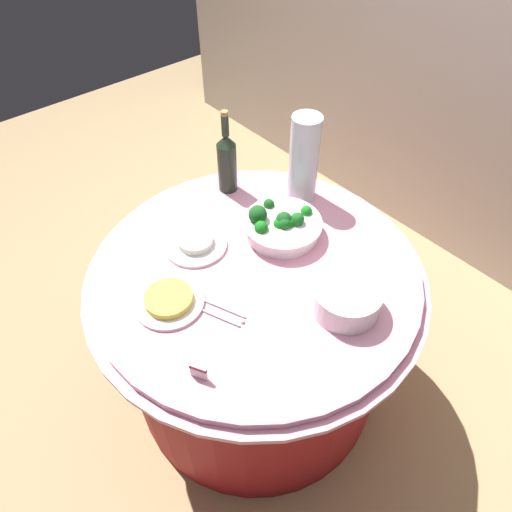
{
  "coord_description": "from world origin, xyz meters",
  "views": [
    {
      "loc": [
        0.79,
        -0.69,
        1.88
      ],
      "look_at": [
        0.0,
        0.0,
        0.79
      ],
      "focal_mm": 32.34,
      "sensor_mm": 36.0,
      "label": 1
    }
  ],
  "objects_px": {
    "plate_stack": "(346,299)",
    "wine_bottle": "(227,161)",
    "decorative_fruit_vase": "(304,161)",
    "label_placard_front": "(198,371)",
    "serving_tongs": "(222,313)",
    "broccoli_bowl": "(281,226)",
    "food_plate_fried_egg": "(169,300)",
    "food_plate_rice": "(196,243)"
  },
  "relations": [
    {
      "from": "plate_stack",
      "to": "wine_bottle",
      "type": "bearing_deg",
      "value": 171.54
    },
    {
      "from": "plate_stack",
      "to": "wine_bottle",
      "type": "distance_m",
      "value": 0.72
    },
    {
      "from": "food_plate_rice",
      "to": "plate_stack",
      "type": "bearing_deg",
      "value": 19.59
    },
    {
      "from": "label_placard_front",
      "to": "serving_tongs",
      "type": "bearing_deg",
      "value": 125.75
    },
    {
      "from": "plate_stack",
      "to": "label_placard_front",
      "type": "xyz_separation_m",
      "value": [
        -0.1,
        -0.48,
        -0.01
      ]
    },
    {
      "from": "wine_bottle",
      "to": "serving_tongs",
      "type": "relative_size",
      "value": 2.04
    },
    {
      "from": "decorative_fruit_vase",
      "to": "serving_tongs",
      "type": "relative_size",
      "value": 2.06
    },
    {
      "from": "broccoli_bowl",
      "to": "serving_tongs",
      "type": "xyz_separation_m",
      "value": [
        0.14,
        -0.38,
        -0.04
      ]
    },
    {
      "from": "broccoli_bowl",
      "to": "decorative_fruit_vase",
      "type": "distance_m",
      "value": 0.27
    },
    {
      "from": "broccoli_bowl",
      "to": "serving_tongs",
      "type": "distance_m",
      "value": 0.41
    },
    {
      "from": "label_placard_front",
      "to": "broccoli_bowl",
      "type": "bearing_deg",
      "value": 115.72
    },
    {
      "from": "wine_bottle",
      "to": "serving_tongs",
      "type": "bearing_deg",
      "value": -40.54
    },
    {
      "from": "decorative_fruit_vase",
      "to": "label_placard_front",
      "type": "bearing_deg",
      "value": -63.75
    },
    {
      "from": "plate_stack",
      "to": "decorative_fruit_vase",
      "type": "bearing_deg",
      "value": 148.94
    },
    {
      "from": "plate_stack",
      "to": "wine_bottle",
      "type": "relative_size",
      "value": 0.62
    },
    {
      "from": "decorative_fruit_vase",
      "to": "plate_stack",
      "type": "bearing_deg",
      "value": -31.06
    },
    {
      "from": "serving_tongs",
      "to": "label_placard_front",
      "type": "bearing_deg",
      "value": -54.25
    },
    {
      "from": "food_plate_rice",
      "to": "serving_tongs",
      "type": "bearing_deg",
      "value": -21.26
    },
    {
      "from": "food_plate_fried_egg",
      "to": "label_placard_front",
      "type": "bearing_deg",
      "value": -16.84
    },
    {
      "from": "broccoli_bowl",
      "to": "food_plate_rice",
      "type": "distance_m",
      "value": 0.31
    },
    {
      "from": "plate_stack",
      "to": "food_plate_rice",
      "type": "distance_m",
      "value": 0.56
    },
    {
      "from": "food_plate_fried_egg",
      "to": "broccoli_bowl",
      "type": "bearing_deg",
      "value": 89.99
    },
    {
      "from": "plate_stack",
      "to": "broccoli_bowl",
      "type": "bearing_deg",
      "value": 167.91
    },
    {
      "from": "broccoli_bowl",
      "to": "wine_bottle",
      "type": "distance_m",
      "value": 0.35
    },
    {
      "from": "broccoli_bowl",
      "to": "food_plate_fried_egg",
      "type": "bearing_deg",
      "value": -90.01
    },
    {
      "from": "food_plate_rice",
      "to": "food_plate_fried_egg",
      "type": "distance_m",
      "value": 0.26
    },
    {
      "from": "wine_bottle",
      "to": "decorative_fruit_vase",
      "type": "xyz_separation_m",
      "value": [
        0.22,
        0.19,
        0.03
      ]
    },
    {
      "from": "wine_bottle",
      "to": "label_placard_front",
      "type": "bearing_deg",
      "value": -44.12
    },
    {
      "from": "label_placard_front",
      "to": "food_plate_fried_egg",
      "type": "bearing_deg",
      "value": 163.16
    },
    {
      "from": "wine_bottle",
      "to": "food_plate_rice",
      "type": "xyz_separation_m",
      "value": [
        0.18,
        -0.29,
        -0.12
      ]
    },
    {
      "from": "decorative_fruit_vase",
      "to": "serving_tongs",
      "type": "height_order",
      "value": "decorative_fruit_vase"
    },
    {
      "from": "broccoli_bowl",
      "to": "food_plate_fried_egg",
      "type": "xyz_separation_m",
      "value": [
        -0.0,
        -0.48,
        -0.03
      ]
    },
    {
      "from": "serving_tongs",
      "to": "food_plate_rice",
      "type": "distance_m",
      "value": 0.31
    },
    {
      "from": "plate_stack",
      "to": "food_plate_fried_egg",
      "type": "relative_size",
      "value": 0.95
    },
    {
      "from": "broccoli_bowl",
      "to": "wine_bottle",
      "type": "bearing_deg",
      "value": 175.68
    },
    {
      "from": "broccoli_bowl",
      "to": "label_placard_front",
      "type": "xyz_separation_m",
      "value": [
        0.27,
        -0.56,
        -0.01
      ]
    },
    {
      "from": "food_plate_rice",
      "to": "food_plate_fried_egg",
      "type": "xyz_separation_m",
      "value": [
        0.15,
        -0.21,
        0.0
      ]
    },
    {
      "from": "wine_bottle",
      "to": "serving_tongs",
      "type": "distance_m",
      "value": 0.64
    },
    {
      "from": "wine_bottle",
      "to": "label_placard_front",
      "type": "height_order",
      "value": "wine_bottle"
    },
    {
      "from": "decorative_fruit_vase",
      "to": "food_plate_rice",
      "type": "relative_size",
      "value": 1.55
    },
    {
      "from": "broccoli_bowl",
      "to": "plate_stack",
      "type": "distance_m",
      "value": 0.38
    },
    {
      "from": "food_plate_rice",
      "to": "label_placard_front",
      "type": "relative_size",
      "value": 4.0
    }
  ]
}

